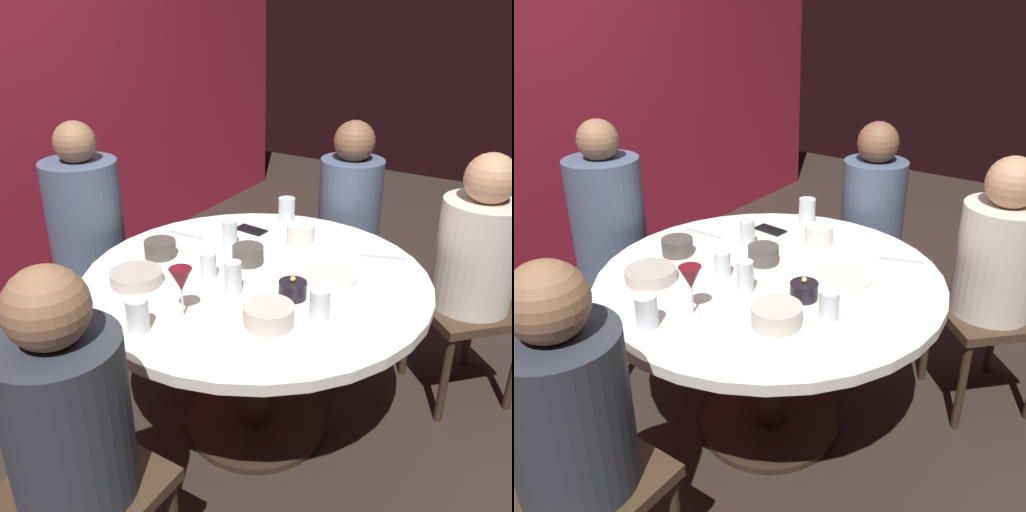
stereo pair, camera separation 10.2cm
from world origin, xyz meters
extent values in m
plane|color=#2D231E|center=(0.00, 0.00, 0.00)|extent=(8.00, 8.00, 0.00)
cylinder|color=white|center=(0.00, 0.00, 0.70)|extent=(1.32, 1.32, 0.04)
cylinder|color=#332319|center=(0.00, 0.00, 0.34)|extent=(0.14, 0.14, 0.68)
cylinder|color=#2D2116|center=(0.00, 0.00, 0.01)|extent=(0.60, 0.60, 0.03)
cube|color=#3F2D1E|center=(-0.91, 0.00, 0.45)|extent=(0.40, 0.40, 0.04)
cylinder|color=#2D333D|center=(-0.91, 0.00, 0.71)|extent=(0.32, 0.32, 0.47)
sphere|color=#8C6647|center=(-0.91, 0.00, 1.04)|extent=(0.21, 0.21, 0.21)
cylinder|color=#332319|center=(-0.74, 0.17, 0.21)|extent=(0.04, 0.04, 0.43)
cube|color=#3F2D1E|center=(0.00, 0.92, 0.45)|extent=(0.40, 0.40, 0.04)
cylinder|color=#475670|center=(0.00, 0.92, 0.75)|extent=(0.34, 0.34, 0.56)
sphere|color=#8C6647|center=(0.00, 0.92, 1.11)|extent=(0.18, 0.18, 0.18)
cylinder|color=#332319|center=(-0.17, 1.09, 0.21)|extent=(0.04, 0.04, 0.43)
cylinder|color=#332319|center=(-0.17, 0.75, 0.21)|extent=(0.04, 0.04, 0.43)
cylinder|color=#332319|center=(0.17, 1.09, 0.21)|extent=(0.04, 0.04, 0.43)
cylinder|color=#332319|center=(0.17, 0.75, 0.21)|extent=(0.04, 0.04, 0.43)
cube|color=#3F2D1E|center=(0.90, 0.00, 0.45)|extent=(0.40, 0.40, 0.04)
cylinder|color=#475670|center=(0.90, 0.00, 0.71)|extent=(0.31, 0.31, 0.49)
sphere|color=brown|center=(0.90, 0.00, 1.05)|extent=(0.20, 0.20, 0.20)
cylinder|color=#332319|center=(1.07, 0.17, 0.21)|extent=(0.04, 0.04, 0.43)
cylinder|color=#332319|center=(0.73, 0.17, 0.21)|extent=(0.04, 0.04, 0.43)
cylinder|color=#332319|center=(1.07, -0.17, 0.21)|extent=(0.04, 0.04, 0.43)
cylinder|color=#332319|center=(0.73, -0.17, 0.21)|extent=(0.04, 0.04, 0.43)
cube|color=#3F2D1E|center=(0.67, -0.67, 0.45)|extent=(0.57, 0.57, 0.04)
cylinder|color=beige|center=(0.67, -0.67, 0.71)|extent=(0.47, 0.47, 0.47)
sphere|color=tan|center=(0.67, -0.67, 1.03)|extent=(0.21, 0.21, 0.21)
cylinder|color=#332319|center=(0.91, -0.67, 0.21)|extent=(0.04, 0.04, 0.43)
cylinder|color=#332319|center=(0.67, -0.43, 0.21)|extent=(0.04, 0.04, 0.43)
cylinder|color=#332319|center=(0.43, -0.67, 0.21)|extent=(0.04, 0.04, 0.43)
cylinder|color=black|center=(-0.08, -0.20, 0.75)|extent=(0.10, 0.10, 0.06)
sphere|color=#F9D159|center=(-0.08, -0.20, 0.79)|extent=(0.02, 0.02, 0.02)
cylinder|color=silver|center=(-0.38, 0.05, 0.72)|extent=(0.06, 0.06, 0.01)
cylinder|color=silver|center=(-0.38, 0.05, 0.77)|extent=(0.01, 0.01, 0.09)
cone|color=maroon|center=(-0.38, 0.05, 0.86)|extent=(0.08, 0.08, 0.08)
cylinder|color=silver|center=(0.14, -0.23, 0.73)|extent=(0.24, 0.24, 0.01)
cube|color=black|center=(0.36, 0.25, 0.72)|extent=(0.08, 0.15, 0.01)
cylinder|color=#B2ADA3|center=(-0.29, 0.34, 0.74)|extent=(0.19, 0.19, 0.05)
cylinder|color=#4C4742|center=(0.07, 0.08, 0.76)|extent=(0.12, 0.12, 0.07)
cylinder|color=silver|center=(0.38, 0.01, 0.76)|extent=(0.12, 0.12, 0.07)
cylinder|color=#4C4742|center=(-0.06, 0.42, 0.75)|extent=(0.13, 0.13, 0.07)
cylinder|color=beige|center=(-0.27, -0.22, 0.75)|extent=(0.17, 0.17, 0.07)
cylinder|color=silver|center=(-0.11, 0.14, 0.77)|extent=(0.06, 0.06, 0.10)
cylinder|color=silver|center=(-0.14, -0.34, 0.77)|extent=(0.07, 0.07, 0.10)
cylinder|color=silver|center=(0.53, 0.16, 0.78)|extent=(0.08, 0.08, 0.12)
cylinder|color=silver|center=(-0.15, 0.00, 0.78)|extent=(0.06, 0.06, 0.12)
cylinder|color=silver|center=(-0.52, 0.12, 0.78)|extent=(0.07, 0.07, 0.11)
cylinder|color=silver|center=(0.18, 0.24, 0.77)|extent=(0.06, 0.06, 0.11)
cube|color=#B7B7BC|center=(0.16, 0.47, 0.72)|extent=(0.02, 0.18, 0.01)
cube|color=#B7B7BC|center=(0.40, -0.36, 0.72)|extent=(0.08, 0.17, 0.01)
camera|label=1|loc=(-1.58, -0.98, 1.68)|focal=38.60mm
camera|label=2|loc=(-1.52, -1.06, 1.68)|focal=38.60mm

